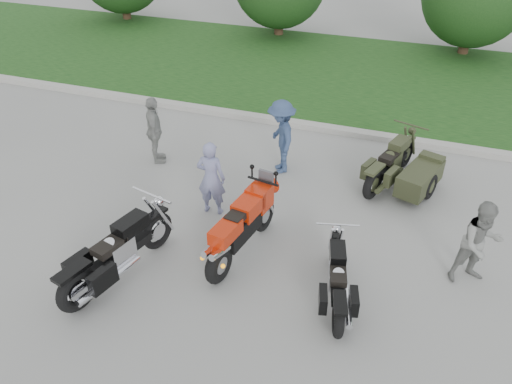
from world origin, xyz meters
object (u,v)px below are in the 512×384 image
(sportbike_red, at_px, (241,226))
(person_stripe, at_px, (211,178))
(person_grey, at_px, (480,243))
(cruiser_sidecar, at_px, (407,173))
(cruiser_left, at_px, (115,256))
(person_denim, at_px, (281,137))
(cruiser_right, at_px, (337,282))
(person_back, at_px, (154,131))

(sportbike_red, relative_size, person_stripe, 1.44)
(sportbike_red, xyz_separation_m, person_grey, (3.92, 0.72, 0.14))
(sportbike_red, bearing_deg, cruiser_sidecar, 60.67)
(cruiser_sidecar, bearing_deg, cruiser_left, -115.57)
(person_denim, bearing_deg, cruiser_sidecar, 63.46)
(cruiser_left, relative_size, cruiser_right, 1.23)
(person_back, bearing_deg, person_grey, -133.77)
(person_grey, xyz_separation_m, person_back, (-7.01, 1.77, 0.03))
(person_stripe, bearing_deg, person_denim, -116.51)
(person_denim, bearing_deg, cruiser_left, -48.77)
(cruiser_right, bearing_deg, sportbike_red, 148.79)
(cruiser_left, distance_m, person_denim, 4.64)
(person_denim, relative_size, person_back, 1.06)
(person_grey, bearing_deg, person_stripe, 147.53)
(cruiser_left, height_order, person_stripe, person_stripe)
(cruiser_right, relative_size, person_denim, 1.19)
(sportbike_red, xyz_separation_m, person_back, (-3.09, 2.49, 0.17))
(cruiser_left, distance_m, person_stripe, 2.48)
(cruiser_left, distance_m, cruiser_right, 3.70)
(sportbike_red, height_order, person_back, person_back)
(person_stripe, distance_m, person_back, 2.51)
(cruiser_left, height_order, person_denim, person_denim)
(sportbike_red, distance_m, person_stripe, 1.49)
(cruiser_right, xyz_separation_m, person_back, (-4.94, 3.05, 0.40))
(sportbike_red, height_order, cruiser_right, sportbike_red)
(sportbike_red, distance_m, cruiser_left, 2.20)
(person_grey, relative_size, person_denim, 0.91)
(person_grey, bearing_deg, person_denim, 121.85)
(person_grey, distance_m, person_back, 7.23)
(cruiser_sidecar, bearing_deg, person_denim, -158.88)
(sportbike_red, distance_m, cruiser_right, 1.95)
(cruiser_sidecar, xyz_separation_m, person_denim, (-2.79, -0.13, 0.43))
(cruiser_left, distance_m, person_grey, 6.04)
(person_back, bearing_deg, cruiser_left, 169.66)
(cruiser_sidecar, relative_size, person_stripe, 1.44)
(person_stripe, bearing_deg, sportbike_red, 129.92)
(cruiser_sidecar, bearing_deg, cruiser_right, -82.32)
(sportbike_red, relative_size, cruiser_sidecar, 1.00)
(cruiser_sidecar, distance_m, person_grey, 2.85)
(cruiser_right, bearing_deg, cruiser_left, 177.09)
(cruiser_left, xyz_separation_m, person_stripe, (0.74, 2.35, 0.29))
(cruiser_right, relative_size, person_stripe, 1.29)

